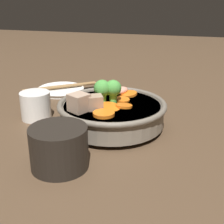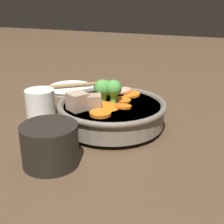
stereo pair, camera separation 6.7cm
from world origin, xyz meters
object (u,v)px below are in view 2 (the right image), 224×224
at_px(stirfry_bowl, 111,111).
at_px(side_saucer, 71,88).
at_px(tea_cup, 40,102).
at_px(chopsticks_pair, 71,85).
at_px(dark_mug, 50,144).

bearing_deg(stirfry_bowl, side_saucer, 45.47).
distance_m(side_saucer, tea_cup, 0.20).
bearing_deg(tea_cup, chopsticks_pair, 7.29).
xyz_separation_m(stirfry_bowl, side_saucer, (0.20, 0.21, -0.03)).
xyz_separation_m(side_saucer, chopsticks_pair, (0.00, -0.00, 0.01)).
bearing_deg(dark_mug, stirfry_bowl, -13.61).
bearing_deg(dark_mug, chopsticks_pair, 23.30).
xyz_separation_m(stirfry_bowl, dark_mug, (-0.18, 0.04, -0.00)).
distance_m(side_saucer, chopsticks_pair, 0.01).
bearing_deg(tea_cup, side_saucer, 7.29).
relative_size(stirfry_bowl, dark_mug, 1.97).
relative_size(side_saucer, chopsticks_pair, 0.76).
bearing_deg(tea_cup, dark_mug, -142.78).
height_order(stirfry_bowl, side_saucer, stirfry_bowl).
relative_size(side_saucer, tea_cup, 1.99).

